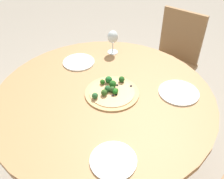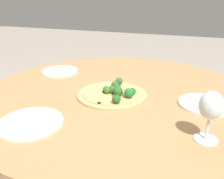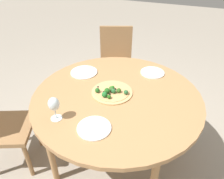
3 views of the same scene
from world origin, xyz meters
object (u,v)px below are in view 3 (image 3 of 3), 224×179
at_px(pizza, 112,92).
at_px(plate_far, 152,73).
at_px(chair, 116,63).
at_px(plate_near, 94,128).
at_px(wine_glass, 54,105).
at_px(plate_side, 84,72).

bearing_deg(pizza, plate_far, 60.43).
bearing_deg(chair, plate_near, -96.16).
xyz_separation_m(plate_near, plate_far, (0.20, 0.81, -0.00)).
xyz_separation_m(chair, plate_far, (0.53, -0.52, 0.26)).
xyz_separation_m(pizza, plate_far, (0.23, 0.41, -0.01)).
distance_m(plate_near, plate_far, 0.83).
distance_m(wine_glass, plate_far, 0.95).
height_order(plate_near, plate_side, same).
bearing_deg(chair, plate_side, -113.44).
relative_size(plate_near, plate_far, 1.04).
bearing_deg(plate_far, plate_side, -160.16).
xyz_separation_m(chair, wine_glass, (0.05, -1.33, 0.37)).
height_order(chair, pizza, chair).
relative_size(pizza, wine_glass, 1.88).
relative_size(chair, plate_side, 3.71).
bearing_deg(wine_glass, plate_near, 0.32).
bearing_deg(plate_near, plate_far, 75.77).
bearing_deg(wine_glass, plate_far, 59.36).
height_order(chair, plate_side, chair).
relative_size(chair, wine_glass, 5.17).
height_order(chair, plate_far, chair).
bearing_deg(pizza, plate_side, 148.79).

